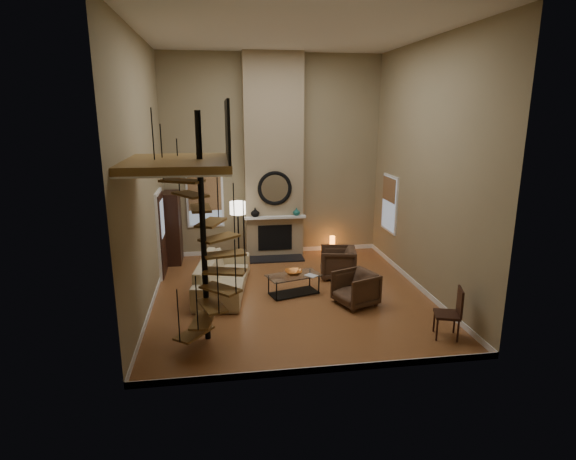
{
  "coord_description": "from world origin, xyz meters",
  "views": [
    {
      "loc": [
        -1.5,
        -9.62,
        4.02
      ],
      "look_at": [
        0.0,
        0.4,
        1.4
      ],
      "focal_mm": 29.0,
      "sensor_mm": 36.0,
      "label": 1
    }
  ],
  "objects": [
    {
      "name": "spiral_stair",
      "position": [
        -1.78,
        -1.79,
        1.78
      ],
      "size": [
        1.47,
        1.47,
        4.06
      ],
      "color": "black",
      "rests_on": "ground"
    },
    {
      "name": "armchair_far",
      "position": [
        1.35,
        -0.69,
        0.35
      ],
      "size": [
        1.02,
        1.01,
        0.72
      ],
      "primitive_type": "imported",
      "rotation": [
        0.0,
        0.0,
        -1.2
      ],
      "color": "#483121",
      "rests_on": "ground"
    },
    {
      "name": "sofa",
      "position": [
        -1.5,
        0.46,
        0.4
      ],
      "size": [
        1.37,
        2.69,
        0.75
      ],
      "primitive_type": "imported",
      "rotation": [
        0.0,
        0.0,
        1.42
      ],
      "color": "#CAB88C",
      "rests_on": "ground"
    },
    {
      "name": "bowl",
      "position": [
        0.08,
        0.09,
        0.5
      ],
      "size": [
        0.39,
        0.39,
        0.1
      ],
      "primitive_type": "imported",
      "color": "#BF6421",
      "rests_on": "coffee_table"
    },
    {
      "name": "baseboard_front",
      "position": [
        0.0,
        -3.24,
        0.06
      ],
      "size": [
        6.0,
        0.02,
        0.12
      ],
      "primitive_type": "cube",
      "color": "white",
      "rests_on": "ground"
    },
    {
      "name": "baseboard_back",
      "position": [
        0.0,
        3.24,
        0.06
      ],
      "size": [
        6.0,
        0.02,
        0.12
      ],
      "primitive_type": "cube",
      "color": "white",
      "rests_on": "ground"
    },
    {
      "name": "hearth",
      "position": [
        0.0,
        2.57,
        0.02
      ],
      "size": [
        1.5,
        0.6,
        0.04
      ],
      "primitive_type": "cube",
      "color": "black",
      "rests_on": "ground"
    },
    {
      "name": "right_wall",
      "position": [
        3.0,
        0.0,
        2.75
      ],
      "size": [
        0.02,
        6.5,
        5.5
      ],
      "primitive_type": "cube",
      "color": "#91815D",
      "rests_on": "ground"
    },
    {
      "name": "baseboard_right",
      "position": [
        2.99,
        0.0,
        0.06
      ],
      "size": [
        0.02,
        6.5,
        0.12
      ],
      "primitive_type": "cube",
      "color": "white",
      "rests_on": "ground"
    },
    {
      "name": "baseboard_left",
      "position": [
        -2.99,
        0.0,
        0.06
      ],
      "size": [
        0.02,
        6.5,
        0.12
      ],
      "primitive_type": "cube",
      "color": "white",
      "rests_on": "ground"
    },
    {
      "name": "left_wall",
      "position": [
        -3.0,
        0.0,
        2.75
      ],
      "size": [
        0.02,
        6.5,
        5.5
      ],
      "primitive_type": "cube",
      "color": "#91815D",
      "rests_on": "ground"
    },
    {
      "name": "floor_lamp",
      "position": [
        -1.04,
        2.29,
        1.41
      ],
      "size": [
        0.41,
        0.41,
        1.71
      ],
      "color": "black",
      "rests_on": "ground"
    },
    {
      "name": "accent_lamp",
      "position": [
        1.66,
        2.89,
        0.25
      ],
      "size": [
        0.15,
        0.15,
        0.53
      ],
      "primitive_type": "cylinder",
      "color": "orange",
      "rests_on": "ground"
    },
    {
      "name": "firebox",
      "position": [
        0.0,
        2.86,
        0.55
      ],
      "size": [
        0.95,
        0.02,
        0.72
      ],
      "primitive_type": "cube",
      "color": "black",
      "rests_on": "chimney_breast"
    },
    {
      "name": "coffee_table",
      "position": [
        0.08,
        0.04,
        0.28
      ],
      "size": [
        1.3,
        0.9,
        0.45
      ],
      "color": "silver",
      "rests_on": "ground"
    },
    {
      "name": "ground",
      "position": [
        0.0,
        0.0,
        -0.01
      ],
      "size": [
        6.0,
        6.5,
        0.01
      ],
      "primitive_type": "cube",
      "color": "#AB6937",
      "rests_on": "ground"
    },
    {
      "name": "loft",
      "position": [
        -2.04,
        -1.8,
        3.24
      ],
      "size": [
        1.7,
        2.2,
        1.09
      ],
      "color": "brown",
      "rests_on": "left_wall"
    },
    {
      "name": "armchair_near",
      "position": [
        1.41,
        0.98,
        0.35
      ],
      "size": [
        1.01,
        0.99,
        0.78
      ],
      "primitive_type": "imported",
      "rotation": [
        0.0,
        0.0,
        -1.77
      ],
      "color": "#483121",
      "rests_on": "ground"
    },
    {
      "name": "book",
      "position": [
        0.43,
        -0.11,
        0.46
      ],
      "size": [
        0.32,
        0.33,
        0.03
      ],
      "primitive_type": "imported",
      "rotation": [
        0.0,
        0.0,
        0.69
      ],
      "color": "gray",
      "rests_on": "coffee_table"
    },
    {
      "name": "window_right",
      "position": [
        2.97,
        2.0,
        1.63
      ],
      "size": [
        0.06,
        1.02,
        1.52
      ],
      "color": "white",
      "rests_on": "right_wall"
    },
    {
      "name": "front_wall",
      "position": [
        0.0,
        -3.25,
        2.75
      ],
      "size": [
        6.0,
        0.02,
        5.5
      ],
      "primitive_type": "cube",
      "color": "#91815D",
      "rests_on": "ground"
    },
    {
      "name": "mantel",
      "position": [
        0.0,
        2.78,
        1.15
      ],
      "size": [
        1.7,
        0.18,
        0.06
      ],
      "primitive_type": "cube",
      "color": "white",
      "rests_on": "chimney_breast"
    },
    {
      "name": "mirror_disc",
      "position": [
        0.0,
        2.85,
        1.95
      ],
      "size": [
        0.8,
        0.01,
        0.8
      ],
      "primitive_type": "cylinder",
      "rotation": [
        1.57,
        0.0,
        0.0
      ],
      "color": "white",
      "rests_on": "chimney_breast"
    },
    {
      "name": "vase_left",
      "position": [
        -0.55,
        2.82,
        1.3
      ],
      "size": [
        0.24,
        0.24,
        0.25
      ],
      "primitive_type": "imported",
      "color": "black",
      "rests_on": "mantel"
    },
    {
      "name": "entry_door",
      "position": [
        -2.95,
        1.8,
        1.05
      ],
      "size": [
        0.1,
        1.05,
        2.16
      ],
      "color": "white",
      "rests_on": "ground"
    },
    {
      "name": "mirror_frame",
      "position": [
        0.0,
        2.84,
        1.95
      ],
      "size": [
        0.94,
        0.1,
        0.94
      ],
      "primitive_type": "torus",
      "rotation": [
        1.57,
        0.0,
        0.0
      ],
      "color": "black",
      "rests_on": "chimney_breast"
    },
    {
      "name": "hutch",
      "position": [
        -2.77,
        2.8,
        0.95
      ],
      "size": [
        0.41,
        0.87,
        1.94
      ],
      "primitive_type": "cube",
      "color": "black",
      "rests_on": "ground"
    },
    {
      "name": "ceiling",
      "position": [
        0.0,
        0.0,
        5.5
      ],
      "size": [
        6.0,
        6.5,
        0.01
      ],
      "primitive_type": "cube",
      "color": "silver",
      "rests_on": "back_wall"
    },
    {
      "name": "window_back",
      "position": [
        -1.9,
        3.22,
        1.62
      ],
      "size": [
        1.02,
        0.06,
        1.52
      ],
      "color": "white",
      "rests_on": "back_wall"
    },
    {
      "name": "chimney_breast",
      "position": [
        0.0,
        3.06,
        2.75
      ],
      "size": [
        1.6,
        0.38,
        5.5
      ],
      "primitive_type": "cube",
      "color": "#9B8665",
      "rests_on": "ground"
    },
    {
      "name": "vase_right",
      "position": [
        0.6,
        2.82,
        1.28
      ],
      "size": [
        0.2,
        0.2,
        0.21
      ],
      "primitive_type": "imported",
      "color": "#1A5E57",
      "rests_on": "mantel"
    },
    {
      "name": "side_chair",
      "position": [
        2.57,
        -2.42,
        0.53
      ],
      "size": [
        0.54,
        0.54,
        0.95
      ],
      "color": "black",
      "rests_on": "ground"
    },
    {
      "name": "back_wall",
      "position": [
        0.0,
        3.25,
        2.75
      ],
      "size": [
        6.0,
        0.02,
        5.5
      ],
      "primitive_type": "cube",
      "color": "#91815D",
      "rests_on": "ground"
    }
  ]
}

